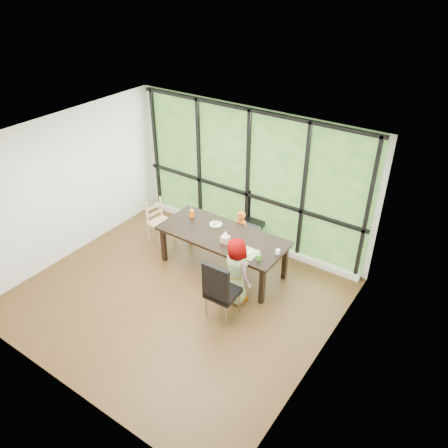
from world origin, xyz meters
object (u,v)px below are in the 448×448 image
Objects in this scene: chair_end_beech at (161,223)px; tissue_box at (225,239)px; dining_table at (223,252)px; green_cup at (259,257)px; white_mug at (278,252)px; child_toddler at (240,233)px; orange_cup at (192,213)px; chair_window_leather at (252,220)px; chair_interior_leather at (223,289)px; plate_far at (216,224)px; child_older at (238,271)px; plate_near at (246,251)px.

chair_end_beech is 1.72m from tissue_box.
green_cup is (0.91, -0.29, 0.43)m from dining_table.
white_mug is at bearing 12.56° from tissue_box.
child_toddler is 6.63× the size of orange_cup.
orange_cup is (-0.82, -0.83, 0.28)m from chair_window_leather.
chair_interior_leather reaches higher than tissue_box.
chair_interior_leather is at bearing -110.35° from white_mug.
tissue_box is at bearing -38.71° from plate_far.
chair_window_leather is at bearing -50.54° from chair_end_beech.
plate_far is (1.21, 0.17, 0.31)m from chair_end_beech.
dining_table is at bearing -84.95° from chair_end_beech.
tissue_box is at bearing -167.44° from white_mug.
green_cup is (0.21, 0.71, 0.26)m from chair_interior_leather.
chair_interior_leather is at bearing 111.56° from child_older.
chair_end_beech is 0.76× the size of child_older.
child_toddler is at bearing -96.16° from chair_window_leather.
chair_interior_leather is at bearing -55.14° from dining_table.
tissue_box is at bearing -43.96° from dining_table.
chair_window_leather is 0.91× the size of child_older.
chair_end_beech reaches higher than plate_near.
chair_end_beech is 2.60m from white_mug.
chair_window_leather is at bearing 137.68° from white_mug.
child_older is 1.24m from plate_far.
chair_window_leather is at bearing 94.12° from child_toddler.
child_older is 0.39m from plate_near.
plate_far is at bearing 144.96° from dining_table.
plate_near is 2.58× the size of white_mug.
dining_table is 2.14× the size of chair_interior_leather.
tissue_box is (0.18, -0.17, 0.43)m from dining_table.
chair_window_leather is at bearing 45.32° from orange_cup.
child_older is 5.15× the size of plate_far.
chair_window_leather is 2.13m from chair_interior_leather.
child_toddler reaches higher than green_cup.
child_toddler is at bearing -63.09° from chair_end_beech.
orange_cup is 1.79m from green_cup.
chair_end_beech is 6.62× the size of tissue_box.
plate_far is 2.91× the size of white_mug.
orange_cup is at bearing 160.63° from tissue_box.
green_cup reaches higher than plate_near.
child_toddler is at bearing 90.00° from dining_table.
white_mug is at bearing -23.15° from child_toddler.
green_cup is (0.91, -0.88, 0.34)m from child_toddler.
chair_interior_leather is 0.91× the size of child_older.
white_mug is at bearing -104.43° from child_older.
chair_interior_leather is 1.02m from tissue_box.
plate_near is at bearing -15.05° from orange_cup.
chair_end_beech is at bearing -26.69° from chair_interior_leather.
chair_interior_leather is 1.13m from white_mug.
child_toddler is at bearing 103.02° from tissue_box.
dining_table is at bearing -19.44° from child_older.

